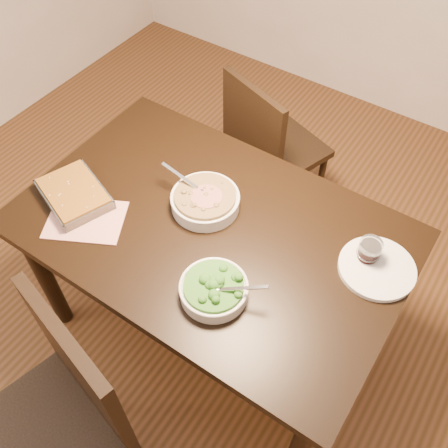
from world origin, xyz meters
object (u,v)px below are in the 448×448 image
(broccoli_bowl, at_px, (214,289))
(dinner_plate, at_px, (377,268))
(stew_bowl, at_px, (205,200))
(baking_dish, at_px, (74,194))
(chair_far, at_px, (268,145))
(table, at_px, (211,243))
(wine_tumbler, at_px, (369,251))
(chair_near, at_px, (59,415))

(broccoli_bowl, bearing_deg, dinner_plate, 43.95)
(stew_bowl, xyz_separation_m, broccoli_bowl, (0.24, -0.29, -0.00))
(baking_dish, bearing_deg, broccoli_bowl, 16.06)
(broccoli_bowl, bearing_deg, chair_far, 110.27)
(table, xyz_separation_m, baking_dish, (-0.50, -0.18, 0.12))
(wine_tumbler, relative_size, dinner_plate, 0.34)
(broccoli_bowl, height_order, chair_far, chair_far)
(chair_near, relative_size, chair_far, 1.13)
(stew_bowl, relative_size, baking_dish, 0.86)
(stew_bowl, bearing_deg, dinner_plate, 8.30)
(chair_near, bearing_deg, broccoli_bowl, 81.29)
(broccoli_bowl, distance_m, chair_near, 0.63)
(broccoli_bowl, relative_size, chair_far, 0.28)
(stew_bowl, bearing_deg, broccoli_bowl, -50.40)
(chair_far, bearing_deg, broccoli_bowl, 129.08)
(table, distance_m, dinner_plate, 0.60)
(broccoli_bowl, height_order, dinner_plate, broccoli_bowl)
(stew_bowl, bearing_deg, wine_tumbler, 10.84)
(wine_tumbler, distance_m, dinner_plate, 0.06)
(baking_dish, distance_m, dinner_plate, 1.13)
(wine_tumbler, xyz_separation_m, chair_far, (-0.72, 0.57, -0.32))
(broccoli_bowl, relative_size, baking_dish, 0.74)
(table, height_order, stew_bowl, stew_bowl)
(stew_bowl, distance_m, baking_dish, 0.50)
(stew_bowl, height_order, chair_near, chair_near)
(wine_tumbler, distance_m, chair_near, 1.14)
(stew_bowl, relative_size, broccoli_bowl, 1.17)
(chair_near, bearing_deg, dinner_plate, 69.86)
(baking_dish, bearing_deg, chair_near, -32.74)
(dinner_plate, bearing_deg, baking_dish, -162.52)
(table, distance_m, stew_bowl, 0.16)
(table, bearing_deg, stew_bowl, 136.80)
(stew_bowl, xyz_separation_m, chair_near, (0.02, -0.84, -0.24))
(dinner_plate, bearing_deg, table, -164.09)
(stew_bowl, distance_m, chair_far, 0.76)
(chair_near, bearing_deg, chair_far, 108.93)
(chair_near, distance_m, chair_far, 1.53)
(broccoli_bowl, xyz_separation_m, dinner_plate, (0.40, 0.39, -0.02))
(table, xyz_separation_m, dinner_plate, (0.57, 0.16, 0.10))
(stew_bowl, relative_size, chair_far, 0.33)
(dinner_plate, relative_size, chair_far, 0.30)
(broccoli_bowl, height_order, chair_near, chair_near)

